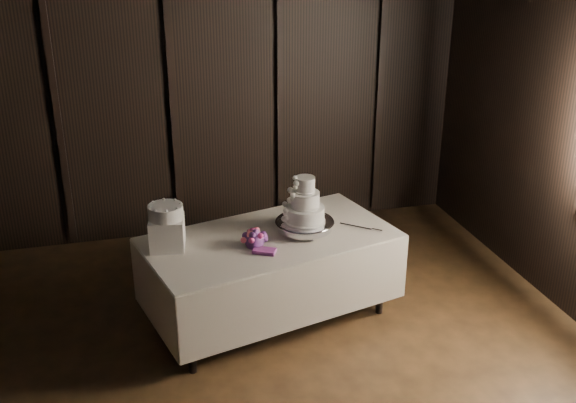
{
  "coord_description": "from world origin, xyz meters",
  "views": [
    {
      "loc": [
        -0.55,
        -3.14,
        3.11
      ],
      "look_at": [
        0.69,
        1.6,
        1.05
      ],
      "focal_mm": 42.0,
      "sensor_mm": 36.0,
      "label": 1
    }
  ],
  "objects_px": {
    "display_table": "(270,274)",
    "cake_stand": "(305,226)",
    "bouquet": "(255,240)",
    "wedding_cake": "(302,205)",
    "box_pedestal": "(167,233)",
    "small_cake": "(166,212)"
  },
  "relations": [
    {
      "from": "display_table",
      "to": "box_pedestal",
      "type": "relative_size",
      "value": 8.4
    },
    {
      "from": "cake_stand",
      "to": "bouquet",
      "type": "xyz_separation_m",
      "value": [
        -0.45,
        -0.17,
        0.02
      ]
    },
    {
      "from": "small_cake",
      "to": "box_pedestal",
      "type": "bearing_deg",
      "value": 0.0
    },
    {
      "from": "display_table",
      "to": "box_pedestal",
      "type": "bearing_deg",
      "value": 165.11
    },
    {
      "from": "display_table",
      "to": "box_pedestal",
      "type": "xyz_separation_m",
      "value": [
        -0.81,
        0.01,
        0.47
      ]
    },
    {
      "from": "wedding_cake",
      "to": "box_pedestal",
      "type": "relative_size",
      "value": 1.47
    },
    {
      "from": "cake_stand",
      "to": "box_pedestal",
      "type": "distance_m",
      "value": 1.11
    },
    {
      "from": "display_table",
      "to": "small_cake",
      "type": "distance_m",
      "value": 1.04
    },
    {
      "from": "display_table",
      "to": "wedding_cake",
      "type": "xyz_separation_m",
      "value": [
        0.27,
        0.01,
        0.58
      ]
    },
    {
      "from": "display_table",
      "to": "bouquet",
      "type": "height_order",
      "value": "bouquet"
    },
    {
      "from": "box_pedestal",
      "to": "small_cake",
      "type": "distance_m",
      "value": 0.18
    },
    {
      "from": "wedding_cake",
      "to": "small_cake",
      "type": "distance_m",
      "value": 1.08
    },
    {
      "from": "bouquet",
      "to": "box_pedestal",
      "type": "xyz_separation_m",
      "value": [
        -0.65,
        0.16,
        0.06
      ]
    },
    {
      "from": "box_pedestal",
      "to": "small_cake",
      "type": "height_order",
      "value": "small_cake"
    },
    {
      "from": "cake_stand",
      "to": "small_cake",
      "type": "xyz_separation_m",
      "value": [
        -1.11,
        -0.02,
        0.26
      ]
    },
    {
      "from": "wedding_cake",
      "to": "display_table",
      "type": "bearing_deg",
      "value": -179.21
    },
    {
      "from": "wedding_cake",
      "to": "small_cake",
      "type": "relative_size",
      "value": 1.43
    },
    {
      "from": "bouquet",
      "to": "cake_stand",
      "type": "bearing_deg",
      "value": 20.65
    },
    {
      "from": "display_table",
      "to": "cake_stand",
      "type": "bearing_deg",
      "value": -9.08
    },
    {
      "from": "display_table",
      "to": "cake_stand",
      "type": "distance_m",
      "value": 0.49
    },
    {
      "from": "bouquet",
      "to": "box_pedestal",
      "type": "height_order",
      "value": "box_pedestal"
    },
    {
      "from": "cake_stand",
      "to": "display_table",
      "type": "bearing_deg",
      "value": -174.95
    }
  ]
}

